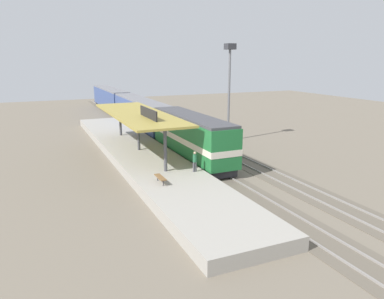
# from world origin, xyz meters

# --- Properties ---
(ground_plane) EXTENTS (120.00, 120.00, 0.00)m
(ground_plane) POSITION_xyz_m (2.00, 0.00, 0.00)
(ground_plane) COLOR #706656
(track_near) EXTENTS (3.20, 110.00, 0.16)m
(track_near) POSITION_xyz_m (0.00, 0.00, 0.03)
(track_near) COLOR #5F5649
(track_near) RESTS_ON ground
(track_far) EXTENTS (3.20, 110.00, 0.16)m
(track_far) POSITION_xyz_m (4.60, 0.00, 0.03)
(track_far) COLOR #5F5649
(track_far) RESTS_ON ground
(platform) EXTENTS (6.00, 44.00, 0.90)m
(platform) POSITION_xyz_m (-4.60, 0.00, 0.45)
(platform) COLOR #9E998E
(platform) RESTS_ON ground
(station_canopy) EXTENTS (5.20, 18.00, 4.70)m
(station_canopy) POSITION_xyz_m (-4.60, -0.09, 4.53)
(station_canopy) COLOR #47474C
(station_canopy) RESTS_ON platform
(platform_bench) EXTENTS (0.44, 1.70, 0.50)m
(platform_bench) POSITION_xyz_m (-6.00, -10.72, 1.34)
(platform_bench) COLOR #333338
(platform_bench) RESTS_ON platform
(locomotive) EXTENTS (2.93, 14.43, 4.44)m
(locomotive) POSITION_xyz_m (0.00, -2.94, 2.41)
(locomotive) COLOR #28282D
(locomotive) RESTS_ON track_near
(passenger_carriage_front) EXTENTS (2.90, 20.00, 4.24)m
(passenger_carriage_front) POSITION_xyz_m (0.00, 15.06, 2.31)
(passenger_carriage_front) COLOR #28282D
(passenger_carriage_front) RESTS_ON track_near
(passenger_carriage_rear) EXTENTS (2.90, 20.00, 4.24)m
(passenger_carriage_rear) POSITION_xyz_m (0.00, 35.86, 2.31)
(passenger_carriage_rear) COLOR #28282D
(passenger_carriage_rear) RESTS_ON track_near
(light_mast) EXTENTS (1.10, 1.10, 11.70)m
(light_mast) POSITION_xyz_m (7.80, 3.55, 8.40)
(light_mast) COLOR slate
(light_mast) RESTS_ON ground
(person_waiting) EXTENTS (0.34, 0.34, 1.71)m
(person_waiting) POSITION_xyz_m (-2.45, -9.12, 1.85)
(person_waiting) COLOR #4C4C51
(person_waiting) RESTS_ON platform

